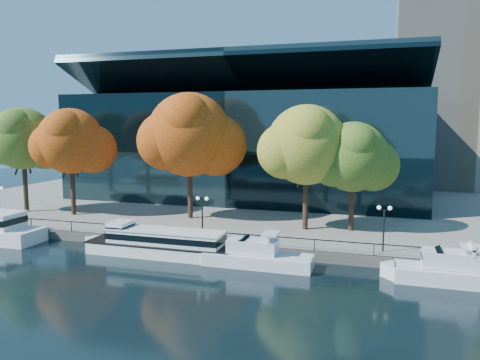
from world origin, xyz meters
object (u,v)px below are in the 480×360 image
(tour_boat, at_px, (157,242))
(tree_3, at_px, (308,147))
(tree_0, at_px, (24,140))
(lamp_2, at_px, (384,218))
(cruiser_far, at_px, (449,270))
(tree_4, at_px, (354,158))
(lamp_1, at_px, (202,207))
(cruiser_near, at_px, (253,255))
(tree_1, at_px, (72,143))
(tree_2, at_px, (191,137))

(tour_boat, height_order, tree_3, tree_3)
(tree_0, relative_size, lamp_2, 3.21)
(lamp_2, bearing_deg, tree_3, 139.42)
(tour_boat, bearing_deg, cruiser_far, -0.90)
(tour_boat, height_order, tree_4, tree_4)
(cruiser_far, bearing_deg, tree_0, 168.25)
(tree_0, xyz_separation_m, lamp_1, (25.86, -5.95, -5.95))
(tree_4, relative_size, lamp_2, 2.77)
(cruiser_near, xyz_separation_m, tree_1, (-25.26, 10.17, 8.77))
(cruiser_near, xyz_separation_m, tree_2, (-10.91, 12.45, 9.55))
(tree_1, distance_m, tree_4, 32.72)
(tree_1, relative_size, lamp_1, 3.17)
(tour_boat, distance_m, tree_1, 20.47)
(tree_4, distance_m, lamp_2, 9.15)
(tree_1, bearing_deg, tree_2, 9.04)
(tour_boat, bearing_deg, tree_3, 39.74)
(tree_2, height_order, lamp_1, tree_2)
(tree_3, height_order, tree_4, tree_3)
(cruiser_near, xyz_separation_m, lamp_1, (-6.24, 4.09, 3.06))
(tree_4, bearing_deg, cruiser_far, -55.08)
(tree_3, bearing_deg, tree_4, 10.23)
(tree_2, relative_size, lamp_2, 3.60)
(lamp_1, bearing_deg, tour_boat, -130.83)
(tree_2, height_order, lamp_2, tree_2)
(tour_boat, xyz_separation_m, tree_3, (12.12, 10.07, 8.39))
(lamp_2, bearing_deg, tree_2, 158.63)
(tree_2, bearing_deg, cruiser_near, -48.78)
(tree_0, bearing_deg, tree_2, 6.51)
(cruiser_far, relative_size, lamp_2, 2.42)
(cruiser_far, height_order, tree_2, tree_2)
(tree_3, distance_m, tree_4, 4.80)
(tour_boat, height_order, tree_2, tree_2)
(lamp_2, bearing_deg, tour_boat, -169.89)
(tree_1, xyz_separation_m, lamp_1, (19.02, -6.08, -5.72))
(tour_boat, xyz_separation_m, lamp_1, (3.05, 3.52, 2.75))
(tree_1, relative_size, lamp_2, 3.17)
(cruiser_far, height_order, tree_4, tree_4)
(cruiser_far, relative_size, tree_3, 0.75)
(tree_1, bearing_deg, tree_4, 2.26)
(tour_boat, relative_size, cruiser_near, 1.49)
(tree_4, bearing_deg, tree_0, -177.93)
(tree_0, bearing_deg, lamp_1, -12.95)
(cruiser_near, distance_m, lamp_1, 8.06)
(tree_1, bearing_deg, tree_0, -178.86)
(tour_boat, xyz_separation_m, cruiser_near, (9.29, -0.56, -0.31))
(cruiser_near, distance_m, lamp_2, 11.65)
(tree_0, distance_m, tree_4, 39.56)
(cruiser_near, bearing_deg, tree_0, 162.64)
(tree_1, distance_m, tree_3, 28.09)
(tree_1, distance_m, lamp_1, 20.77)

